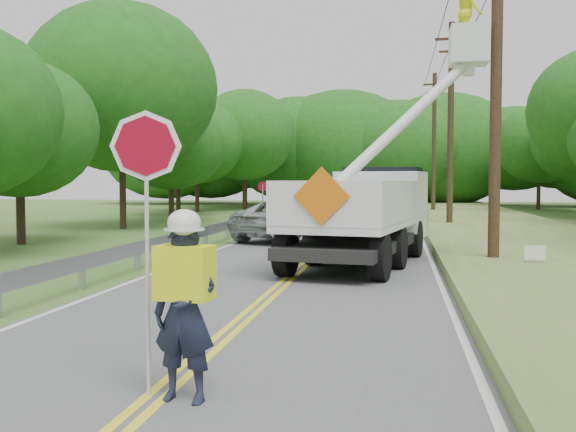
# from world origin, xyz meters

# --- Properties ---
(ground) EXTENTS (140.00, 140.00, 0.00)m
(ground) POSITION_xyz_m (0.00, 0.00, 0.00)
(ground) COLOR #2F5F23
(ground) RESTS_ON ground
(road) EXTENTS (7.20, 96.00, 0.03)m
(road) POSITION_xyz_m (0.00, 14.00, 0.01)
(road) COLOR #555557
(road) RESTS_ON ground
(guardrail) EXTENTS (0.18, 48.00, 0.77)m
(guardrail) POSITION_xyz_m (-4.02, 14.91, 0.55)
(guardrail) COLOR #A2A4AB
(guardrail) RESTS_ON ground
(utility_poles) EXTENTS (1.60, 43.30, 10.00)m
(utility_poles) POSITION_xyz_m (5.00, 17.02, 5.27)
(utility_poles) COLOR black
(utility_poles) RESTS_ON ground
(tall_grass_verge) EXTENTS (7.00, 96.00, 0.30)m
(tall_grass_verge) POSITION_xyz_m (7.10, 14.00, 0.15)
(tall_grass_verge) COLOR #5A7335
(tall_grass_verge) RESTS_ON ground
(treeline_left) EXTENTS (10.48, 53.94, 10.85)m
(treeline_left) POSITION_xyz_m (-10.80, 30.04, 5.75)
(treeline_left) COLOR #332319
(treeline_left) RESTS_ON ground
(treeline_horizon) EXTENTS (57.23, 14.94, 11.77)m
(treeline_horizon) POSITION_xyz_m (0.17, 56.17, 5.50)
(treeline_horizon) COLOR #1F4D16
(treeline_horizon) RESTS_ON ground
(flagger) EXTENTS (1.16, 0.51, 3.01)m
(flagger) POSITION_xyz_m (0.34, -2.45, 1.09)
(flagger) COLOR #191E33
(flagger) RESTS_ON road
(bucket_truck) EXTENTS (5.25, 8.17, 7.52)m
(bucket_truck) POSITION_xyz_m (1.86, 10.20, 1.68)
(bucket_truck) COLOR black
(bucket_truck) RESTS_ON road
(suv_silver) EXTENTS (4.85, 6.39, 1.61)m
(suv_silver) POSITION_xyz_m (-1.37, 16.21, 0.83)
(suv_silver) COLOR silver
(suv_silver) RESTS_ON road
(suv_darkgrey) EXTENTS (3.59, 6.30, 1.72)m
(suv_darkgrey) POSITION_xyz_m (-1.65, 24.99, 0.88)
(suv_darkgrey) COLOR #3E4247
(suv_darkgrey) RESTS_ON road
(stop_sign_permanent) EXTENTS (0.49, 0.13, 2.31)m
(stop_sign_permanent) POSITION_xyz_m (-4.02, 22.43, 1.51)
(stop_sign_permanent) COLOR #A2A4AB
(stop_sign_permanent) RESTS_ON ground
(yard_sign) EXTENTS (0.50, 0.04, 0.72)m
(yard_sign) POSITION_xyz_m (5.84, 7.93, 0.52)
(yard_sign) COLOR white
(yard_sign) RESTS_ON ground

